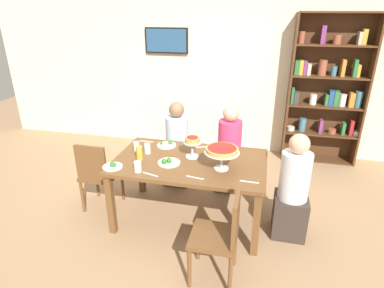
{
  "coord_description": "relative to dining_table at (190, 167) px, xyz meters",
  "views": [
    {
      "loc": [
        0.72,
        -3.01,
        2.25
      ],
      "look_at": [
        0.0,
        0.1,
        0.89
      ],
      "focal_mm": 29.96,
      "sensor_mm": 36.0,
      "label": 1
    }
  ],
  "objects": [
    {
      "name": "diner_head_east",
      "position": [
        1.09,
        -0.03,
        -0.16
      ],
      "size": [
        0.34,
        0.34,
        1.15
      ],
      "rotation": [
        0.0,
        0.0,
        3.14
      ],
      "color": "#382D28",
      "rests_on": "ground_plane"
    },
    {
      "name": "personal_pizza_stand",
      "position": [
        0.01,
        0.09,
        0.25
      ],
      "size": [
        0.19,
        0.19,
        0.23
      ],
      "color": "silver",
      "rests_on": "dining_table"
    },
    {
      "name": "water_glass_clear_near",
      "position": [
        -0.45,
        -0.37,
        0.14
      ],
      "size": [
        0.07,
        0.07,
        0.11
      ],
      "primitive_type": "cylinder",
      "color": "white",
      "rests_on": "dining_table"
    },
    {
      "name": "television",
      "position": [
        -0.88,
        2.11,
        1.12
      ],
      "size": [
        0.7,
        0.05,
        0.39
      ],
      "color": "black"
    },
    {
      "name": "beer_glass_amber_tall",
      "position": [
        -0.53,
        -0.11,
        0.16
      ],
      "size": [
        0.07,
        0.07,
        0.16
      ],
      "primitive_type": "cylinder",
      "color": "gold",
      "rests_on": "dining_table"
    },
    {
      "name": "water_glass_clear_far",
      "position": [
        -0.51,
        0.07,
        0.14
      ],
      "size": [
        0.07,
        0.07,
        0.11
      ],
      "primitive_type": "cylinder",
      "color": "white",
      "rests_on": "dining_table"
    },
    {
      "name": "deep_dish_pizza_stand",
      "position": [
        0.36,
        -0.12,
        0.28
      ],
      "size": [
        0.35,
        0.35,
        0.24
      ],
      "color": "silver",
      "rests_on": "dining_table"
    },
    {
      "name": "diner_far_right",
      "position": [
        0.34,
        0.78,
        -0.16
      ],
      "size": [
        0.34,
        0.34,
        1.15
      ],
      "rotation": [
        0.0,
        0.0,
        -1.57
      ],
      "color": "#382D28",
      "rests_on": "ground_plane"
    },
    {
      "name": "cutlery_fork_near",
      "position": [
        0.14,
        -0.36,
        0.09
      ],
      "size": [
        0.18,
        0.05,
        0.0
      ],
      "primitive_type": "cube",
      "rotation": [
        0.0,
        0.0,
        -0.17
      ],
      "color": "silver",
      "rests_on": "dining_table"
    },
    {
      "name": "chair_head_west",
      "position": [
        -1.09,
        -0.06,
        -0.17
      ],
      "size": [
        0.4,
        0.4,
        0.87
      ],
      "color": "brown",
      "rests_on": "ground_plane"
    },
    {
      "name": "cutlery_knife_near",
      "position": [
        -0.64,
        0.39,
        0.09
      ],
      "size": [
        0.18,
        0.02,
        0.0
      ],
      "primitive_type": "cube",
      "rotation": [
        0.0,
        0.0,
        3.11
      ],
      "color": "silver",
      "rests_on": "dining_table"
    },
    {
      "name": "salad_plate_near_diner",
      "position": [
        -0.2,
        -0.13,
        0.1
      ],
      "size": [
        0.24,
        0.24,
        0.07
      ],
      "color": "white",
      "rests_on": "dining_table"
    },
    {
      "name": "diner_far_left",
      "position": [
        -0.36,
        0.78,
        -0.16
      ],
      "size": [
        0.34,
        0.34,
        1.15
      ],
      "rotation": [
        0.0,
        0.0,
        -1.57
      ],
      "color": "#382D28",
      "rests_on": "ground_plane"
    },
    {
      "name": "cutlery_fork_far",
      "position": [
        0.65,
        -0.33,
        0.09
      ],
      "size": [
        0.18,
        0.02,
        0.0
      ],
      "primitive_type": "cube",
      "rotation": [
        0.0,
        0.0,
        -0.04
      ],
      "color": "silver",
      "rests_on": "dining_table"
    },
    {
      "name": "water_glass_clear_spare",
      "position": [
        -0.64,
        0.08,
        0.14
      ],
      "size": [
        0.07,
        0.07,
        0.12
      ],
      "primitive_type": "cylinder",
      "color": "white",
      "rests_on": "dining_table"
    },
    {
      "name": "dining_table",
      "position": [
        0.0,
        0.0,
        0.0
      ],
      "size": [
        1.62,
        0.99,
        0.74
      ],
      "color": "brown",
      "rests_on": "ground_plane"
    },
    {
      "name": "rear_partition",
      "position": [
        0.0,
        2.2,
        0.74
      ],
      "size": [
        8.0,
        0.12,
        2.8
      ],
      "primitive_type": "cube",
      "color": "beige",
      "rests_on": "ground_plane"
    },
    {
      "name": "cutlery_spare_fork",
      "position": [
        -0.3,
        -0.4,
        0.09
      ],
      "size": [
        0.18,
        0.06,
        0.0
      ],
      "primitive_type": "cube",
      "rotation": [
        0.0,
        0.0,
        -0.28
      ],
      "color": "silver",
      "rests_on": "dining_table"
    },
    {
      "name": "cutlery_knife_far",
      "position": [
        0.08,
        0.38,
        0.09
      ],
      "size": [
        0.17,
        0.08,
        0.0
      ],
      "primitive_type": "cube",
      "rotation": [
        0.0,
        0.0,
        3.51
      ],
      "color": "silver",
      "rests_on": "dining_table"
    },
    {
      "name": "bookshelf",
      "position": [
        1.62,
        2.01,
        0.47
      ],
      "size": [
        1.16,
        0.3,
        2.21
      ],
      "color": "#4C2D19",
      "rests_on": "ground_plane"
    },
    {
      "name": "ground_plane",
      "position": [
        0.0,
        0.0,
        -0.66
      ],
      "size": [
        12.0,
        12.0,
        0.0
      ],
      "primitive_type": "plane",
      "color": "#9E7A56"
    },
    {
      "name": "salad_plate_spare",
      "position": [
        -0.36,
        0.32,
        0.1
      ],
      "size": [
        0.23,
        0.23,
        0.07
      ],
      "color": "white",
      "rests_on": "dining_table"
    },
    {
      "name": "salad_plate_far_diner",
      "position": [
        -0.73,
        -0.34,
        0.1
      ],
      "size": [
        0.2,
        0.2,
        0.06
      ],
      "color": "white",
      "rests_on": "dining_table"
    },
    {
      "name": "chair_near_right",
      "position": [
        0.47,
        -0.8,
        -0.17
      ],
      "size": [
        0.4,
        0.4,
        0.87
      ],
      "rotation": [
        0.0,
        0.0,
        1.57
      ],
      "color": "brown",
      "rests_on": "ground_plane"
    }
  ]
}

